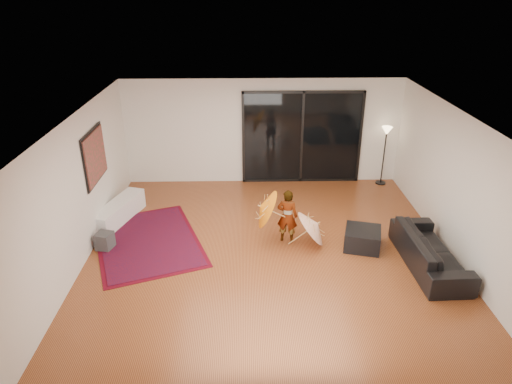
{
  "coord_description": "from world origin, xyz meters",
  "views": [
    {
      "loc": [
        -0.45,
        -7.65,
        4.83
      ],
      "look_at": [
        -0.25,
        0.4,
        1.1
      ],
      "focal_mm": 32.0,
      "sensor_mm": 36.0,
      "label": 1
    }
  ],
  "objects_px": {
    "media_console": "(119,212)",
    "ottoman": "(362,238)",
    "child": "(287,216)",
    "sofa": "(430,251)"
  },
  "relations": [
    {
      "from": "media_console",
      "to": "ottoman",
      "type": "height_order",
      "value": "media_console"
    },
    {
      "from": "media_console",
      "to": "sofa",
      "type": "distance_m",
      "value": 6.48
    },
    {
      "from": "sofa",
      "to": "ottoman",
      "type": "xyz_separation_m",
      "value": [
        -1.09,
        0.66,
        -0.12
      ]
    },
    {
      "from": "media_console",
      "to": "sofa",
      "type": "xyz_separation_m",
      "value": [
        6.2,
        -1.89,
        0.09
      ]
    },
    {
      "from": "media_console",
      "to": "child",
      "type": "height_order",
      "value": "child"
    },
    {
      "from": "sofa",
      "to": "child",
      "type": "distance_m",
      "value": 2.75
    },
    {
      "from": "sofa",
      "to": "ottoman",
      "type": "height_order",
      "value": "sofa"
    },
    {
      "from": "media_console",
      "to": "sofa",
      "type": "relative_size",
      "value": 0.76
    },
    {
      "from": "sofa",
      "to": "child",
      "type": "height_order",
      "value": "child"
    },
    {
      "from": "ottoman",
      "to": "child",
      "type": "bearing_deg",
      "value": 169.18
    }
  ]
}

